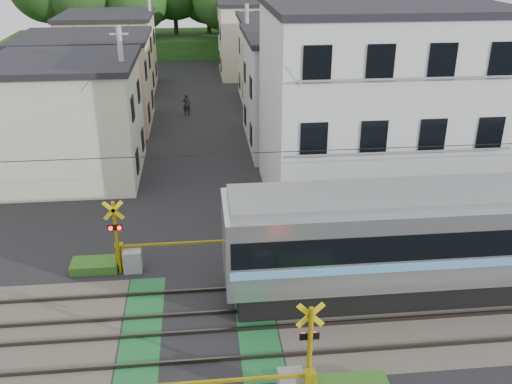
{
  "coord_description": "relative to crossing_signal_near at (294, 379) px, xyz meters",
  "views": [
    {
      "loc": [
        0.27,
        -15.73,
        11.85
      ],
      "look_at": [
        2.43,
        5.0,
        2.52
      ],
      "focal_mm": 40.0,
      "sensor_mm": 36.0,
      "label": 1
    }
  ],
  "objects": [
    {
      "name": "crossing_signal_far",
      "position": [
        -5.17,
        7.31,
        0.0
      ],
      "size": [
        4.74,
        0.65,
        3.09
      ],
      "color": "yellow",
      "rests_on": "ground"
    },
    {
      "name": "ground",
      "position": [
        -2.59,
        3.65,
        -0.71
      ],
      "size": [
        120.0,
        120.0,
        0.0
      ],
      "primitive_type": "plane",
      "color": "black"
    },
    {
      "name": "pedestrian",
      "position": [
        -3.16,
        28.52,
        0.1
      ],
      "size": [
        0.65,
        0.49,
        1.62
      ],
      "primitive_type": "imported",
      "rotation": [
        0.0,
        0.0,
        2.95
      ],
      "color": "#25282F",
      "rests_on": "ground"
    },
    {
      "name": "track_bed",
      "position": [
        -2.59,
        3.65,
        -0.67
      ],
      "size": [
        120.0,
        120.0,
        0.14
      ],
      "color": "#47423A",
      "rests_on": "ground"
    },
    {
      "name": "houses_row",
      "position": [
        -2.33,
        29.57,
        2.53
      ],
      "size": [
        22.07,
        31.35,
        6.8
      ],
      "color": "beige",
      "rests_on": "ground"
    },
    {
      "name": "catenary",
      "position": [
        3.41,
        3.69,
        2.98
      ],
      "size": [
        60.0,
        5.04,
        7.0
      ],
      "color": "#2D2D33",
      "rests_on": "ground"
    },
    {
      "name": "apartment_block",
      "position": [
        5.91,
        13.15,
        3.94
      ],
      "size": [
        10.2,
        8.36,
        9.3
      ],
      "color": "silver",
      "rests_on": "ground"
    },
    {
      "name": "utility_poles",
      "position": [
        -3.64,
        26.66,
        3.37
      ],
      "size": [
        7.9,
        42.0,
        8.0
      ],
      "color": "#A5A5A0",
      "rests_on": "ground"
    },
    {
      "name": "crossing_signal_near",
      "position": [
        0.0,
        0.0,
        0.0
      ],
      "size": [
        4.74,
        0.65,
        3.09
      ],
      "color": "yellow",
      "rests_on": "ground"
    },
    {
      "name": "weed_patches",
      "position": [
        -0.83,
        3.56,
        -0.53
      ],
      "size": [
        10.25,
        8.8,
        0.4
      ],
      "color": "#2D5E1E",
      "rests_on": "ground"
    }
  ]
}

